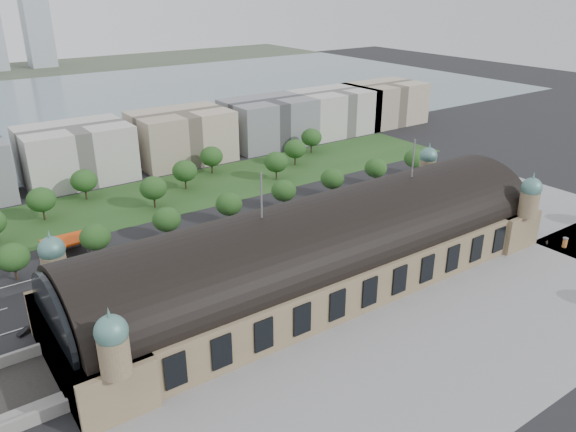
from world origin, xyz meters
TOP-DOWN VIEW (x-y plane):
  - ground at (0.00, 0.00)m, footprint 900.00×900.00m
  - station at (0.00, 0.00)m, footprint 150.00×48.40m
  - plaza_south at (10.00, -44.00)m, footprint 190.00×48.00m
  - plaza_east at (103.00, 0.00)m, footprint 56.00×100.00m
  - road_slab at (-20.00, 38.00)m, footprint 260.00×26.00m
  - grass_belt at (-15.00, 93.00)m, footprint 300.00×45.00m
  - petrol_station at (-53.91, 65.28)m, footprint 14.00×13.00m
  - lake at (0.00, 298.00)m, footprint 700.00×320.00m
  - far_tower_right at (45.00, 508.00)m, footprint 24.00×24.00m
  - office_3 at (-30.00, 133.00)m, footprint 45.00×32.00m
  - office_4 at (20.00, 133.00)m, footprint 45.00×32.00m
  - office_5 at (70.00, 133.00)m, footprint 45.00×32.00m
  - office_6 at (115.00, 133.00)m, footprint 45.00×32.00m
  - office_7 at (155.00, 133.00)m, footprint 45.00×32.00m
  - tree_row_2 at (-72.00, 53.00)m, footprint 9.60×9.60m
  - tree_row_3 at (-48.00, 53.00)m, footprint 9.60×9.60m
  - tree_row_4 at (-24.00, 53.00)m, footprint 9.60×9.60m
  - tree_row_5 at (0.00, 53.00)m, footprint 9.60×9.60m
  - tree_row_6 at (24.00, 53.00)m, footprint 9.60×9.60m
  - tree_row_7 at (48.00, 53.00)m, footprint 9.60×9.60m
  - tree_row_8 at (72.00, 53.00)m, footprint 9.60×9.60m
  - tree_row_9 at (96.00, 53.00)m, footprint 9.60×9.60m
  - tree_belt_4 at (-54.00, 95.00)m, footprint 10.40×10.40m
  - tree_belt_5 at (-35.00, 107.00)m, footprint 10.40×10.40m
  - tree_belt_6 at (-16.00, 83.00)m, footprint 10.40×10.40m
  - tree_belt_7 at (3.00, 95.00)m, footprint 10.40×10.40m
  - tree_belt_8 at (22.00, 107.00)m, footprint 10.40×10.40m
  - tree_belt_9 at (41.00, 83.00)m, footprint 10.40×10.40m
  - tree_belt_10 at (60.00, 95.00)m, footprint 10.40×10.40m
  - tree_belt_11 at (79.00, 107.00)m, footprint 10.40×10.40m
  - traffic_car_3 at (-42.77, 46.81)m, footprint 5.00×2.40m
  - traffic_car_4 at (1.16, 36.72)m, footprint 4.00×2.00m
  - traffic_car_5 at (32.50, 45.12)m, footprint 4.48×1.82m
  - traffic_car_6 at (59.36, 29.18)m, footprint 4.81×2.55m
  - parked_car_0 at (-76.06, 22.64)m, footprint 4.69×3.12m
  - parked_car_1 at (-53.38, 25.00)m, footprint 6.17×5.51m
  - parked_car_2 at (-39.69, 25.00)m, footprint 5.66×4.45m
  - parked_car_3 at (-50.68, 21.00)m, footprint 4.08×3.04m
  - parked_car_4 at (-24.20, 22.16)m, footprint 4.37×3.31m
  - parked_car_5 at (-34.56, 23.35)m, footprint 5.16×3.99m
  - parked_car_6 at (-37.03, 21.08)m, footprint 5.49×4.40m
  - bus_west at (-10.26, 28.43)m, footprint 13.13×3.71m
  - bus_mid at (-5.27, 27.30)m, footprint 12.60×3.71m
  - bus_east at (17.71, 30.95)m, footprint 13.51×3.90m
  - advertising_column at (80.00, -28.45)m, footprint 1.81×1.81m
  - pedestrian_2 at (76.90, -24.02)m, footprint 1.08×1.05m

SIDE VIEW (x-z plane):
  - ground at x=0.00m, z-range 0.00..0.00m
  - plaza_south at x=10.00m, z-range -0.06..0.06m
  - plaza_east at x=103.00m, z-range -0.06..0.06m
  - road_slab at x=-20.00m, z-range -0.05..0.05m
  - grass_belt at x=-15.00m, z-range -0.05..0.05m
  - lake at x=0.00m, z-range -0.04..0.04m
  - traffic_car_6 at x=59.36m, z-range 0.00..1.29m
  - parked_car_3 at x=-50.68m, z-range 0.00..1.29m
  - parked_car_5 at x=-34.56m, z-range 0.00..1.30m
  - traffic_car_4 at x=1.16m, z-range 0.00..1.31m
  - parked_car_4 at x=-24.20m, z-range 0.00..1.38m
  - traffic_car_3 at x=-42.77m, z-range 0.00..1.41m
  - traffic_car_5 at x=32.50m, z-range 0.00..1.45m
  - parked_car_0 at x=-76.06m, z-range 0.00..1.46m
  - parked_car_6 at x=-37.03m, z-range 0.00..1.49m
  - parked_car_2 at x=-39.69m, z-range 0.00..1.53m
  - parked_car_1 at x=-53.38m, z-range 0.00..1.59m
  - pedestrian_2 at x=76.90m, z-range 0.00..1.97m
  - bus_mid at x=-5.27m, z-range 0.00..3.47m
  - advertising_column at x=80.00m, z-range 0.07..3.51m
  - bus_west at x=-10.26m, z-range 0.00..3.62m
  - bus_east at x=17.71m, z-range 0.00..3.72m
  - petrol_station at x=-53.91m, z-range 0.42..5.47m
  - tree_row_2 at x=-72.00m, z-range 1.67..13.19m
  - tree_row_3 at x=-48.00m, z-range 1.67..13.19m
  - tree_row_4 at x=-24.00m, z-range 1.67..13.19m
  - tree_row_5 at x=0.00m, z-range 1.67..13.19m
  - tree_row_6 at x=24.00m, z-range 1.67..13.19m
  - tree_row_7 at x=48.00m, z-range 1.67..13.19m
  - tree_row_8 at x=72.00m, z-range 1.67..13.19m
  - tree_row_9 at x=96.00m, z-range 1.67..13.19m
  - tree_belt_4 at x=-54.00m, z-range 1.81..14.29m
  - tree_belt_5 at x=-35.00m, z-range 1.81..14.29m
  - tree_belt_6 at x=-16.00m, z-range 1.81..14.29m
  - tree_belt_7 at x=3.00m, z-range 1.81..14.29m
  - tree_belt_8 at x=22.00m, z-range 1.81..14.29m
  - tree_belt_9 at x=41.00m, z-range 1.81..14.29m
  - tree_belt_10 at x=60.00m, z-range 1.81..14.29m
  - tree_belt_11 at x=79.00m, z-range 1.81..14.29m
  - station at x=0.00m, z-range -11.87..32.43m
  - office_3 at x=-30.00m, z-range 0.00..24.00m
  - office_4 at x=20.00m, z-range 0.00..24.00m
  - office_5 at x=70.00m, z-range 0.00..24.00m
  - office_6 at x=115.00m, z-range 0.00..24.00m
  - office_7 at x=155.00m, z-range 0.00..24.00m
  - far_tower_right at x=45.00m, z-range 0.00..75.00m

